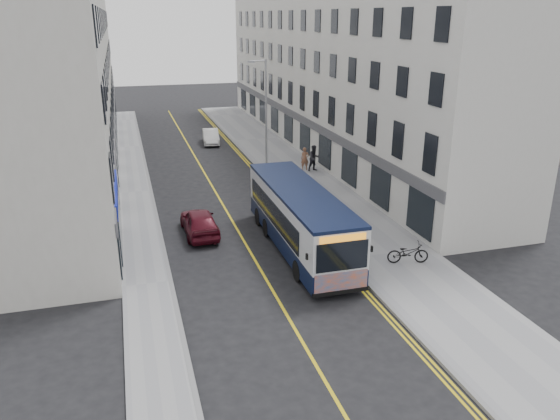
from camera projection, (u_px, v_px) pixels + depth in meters
ground at (255, 260)px, 25.41m from camera, size 140.00×140.00×0.00m
pavement_east at (302, 179)px, 37.88m from camera, size 4.50×64.00×0.12m
pavement_west at (135, 192)px, 34.94m from camera, size 2.00×64.00×0.12m
kerb_east at (271, 181)px, 37.29m from camera, size 0.18×64.00×0.13m
kerb_west at (151, 191)px, 35.20m from camera, size 0.18×64.00×0.13m
road_centre_line at (213, 187)px, 36.26m from camera, size 0.12×64.00×0.01m
road_dbl_yellow_inner at (264, 183)px, 37.19m from camera, size 0.10×64.00×0.01m
road_dbl_yellow_outer at (267, 182)px, 37.24m from camera, size 0.10×64.00×0.01m
terrace_east at (329, 70)px, 45.22m from camera, size 6.00×46.00×13.00m
terrace_west at (66, 77)px, 39.86m from camera, size 6.00×46.00×13.00m
streetlamp at (265, 113)px, 37.68m from camera, size 1.32×0.18×8.00m
city_bus at (300, 218)px, 26.00m from camera, size 2.46×10.52×3.06m
bicycle at (408, 253)px, 24.72m from camera, size 1.99×1.08×0.99m
pedestrian_near at (305, 159)px, 39.58m from camera, size 0.64×0.46×1.64m
pedestrian_far at (314, 158)px, 39.29m from camera, size 1.02×0.86×1.88m
car_white at (211, 137)px, 48.29m from camera, size 1.72×3.94×1.26m
car_maroon at (200, 222)px, 28.19m from camera, size 1.74×4.12×1.39m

